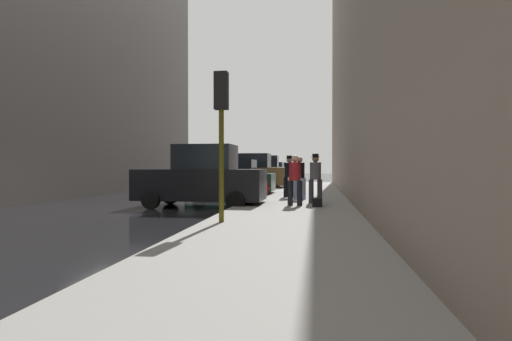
{
  "coord_description": "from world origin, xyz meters",
  "views": [
    {
      "loc": [
        6.75,
        -12.58,
        1.52
      ],
      "look_at": [
        3.88,
        6.36,
        1.26
      ],
      "focal_mm": 28.0,
      "sensor_mm": 36.0,
      "label": 1
    }
  ],
  "objects": [
    {
      "name": "traffic_light",
      "position": [
        4.5,
        -3.24,
        2.76
      ],
      "size": [
        0.32,
        0.32,
        3.6
      ],
      "color": "#514C0F",
      "rests_on": "sidewalk"
    },
    {
      "name": "duffel_bag",
      "position": [
        6.78,
        0.75,
        0.29
      ],
      "size": [
        0.32,
        0.44,
        0.28
      ],
      "color": "black",
      "rests_on": "sidewalk"
    },
    {
      "name": "parked_bronze_suv",
      "position": [
        2.65,
        12.28,
        1.03
      ],
      "size": [
        4.66,
        2.18,
        2.25
      ],
      "color": "brown",
      "rests_on": "ground_plane"
    },
    {
      "name": "pedestrian_with_beanie",
      "position": [
        6.72,
        1.92,
        1.14
      ],
      "size": [
        0.53,
        0.5,
        1.78
      ],
      "color": "#333338",
      "rests_on": "sidewalk"
    },
    {
      "name": "ground_plane",
      "position": [
        0.0,
        0.0,
        0.0
      ],
      "size": [
        120.0,
        120.0,
        0.0
      ],
      "primitive_type": "plane",
      "color": "black"
    },
    {
      "name": "parked_black_suv",
      "position": [
        2.65,
        1.38,
        1.03
      ],
      "size": [
        4.62,
        2.09,
        2.25
      ],
      "color": "black",
      "rests_on": "ground_plane"
    },
    {
      "name": "parked_silver_sedan",
      "position": [
        2.65,
        28.47,
        0.85
      ],
      "size": [
        4.23,
        2.11,
        1.79
      ],
      "color": "#B7BABF",
      "rests_on": "ground_plane"
    },
    {
      "name": "sidewalk",
      "position": [
        6.0,
        0.0,
        0.07
      ],
      "size": [
        4.0,
        40.0,
        0.15
      ],
      "primitive_type": "cube",
      "color": "gray",
      "rests_on": "ground_plane"
    },
    {
      "name": "parked_dark_green_sedan",
      "position": [
        2.65,
        6.7,
        0.85
      ],
      "size": [
        4.23,
        2.11,
        1.79
      ],
      "color": "#193828",
      "rests_on": "ground_plane"
    },
    {
      "name": "pedestrian_in_jeans",
      "position": [
        6.09,
        3.58,
        1.1
      ],
      "size": [
        0.51,
        0.42,
        1.71
      ],
      "color": "#728CB2",
      "rests_on": "sidewalk"
    },
    {
      "name": "parked_gray_coupe",
      "position": [
        2.65,
        23.75,
        0.85
      ],
      "size": [
        4.26,
        2.17,
        1.79
      ],
      "color": "slate",
      "rests_on": "ground_plane"
    },
    {
      "name": "fire_hydrant",
      "position": [
        4.45,
        5.52,
        0.5
      ],
      "size": [
        0.42,
        0.22,
        0.7
      ],
      "color": "red",
      "rests_on": "sidewalk"
    },
    {
      "name": "pedestrian_with_fedora",
      "position": [
        5.61,
        4.49,
        1.14
      ],
      "size": [
        0.52,
        0.46,
        1.78
      ],
      "color": "black",
      "rests_on": "sidewalk"
    },
    {
      "name": "pedestrian_in_red_jacket",
      "position": [
        6.04,
        0.93,
        1.1
      ],
      "size": [
        0.5,
        0.41,
        1.71
      ],
      "color": "black",
      "rests_on": "sidewalk"
    },
    {
      "name": "parked_white_van",
      "position": [
        2.65,
        17.95,
        1.03
      ],
      "size": [
        4.64,
        2.14,
        2.25
      ],
      "color": "silver",
      "rests_on": "ground_plane"
    }
  ]
}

